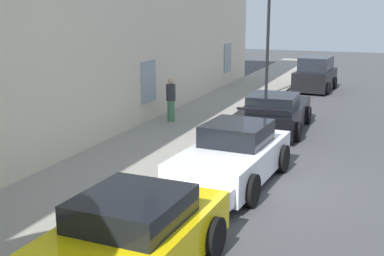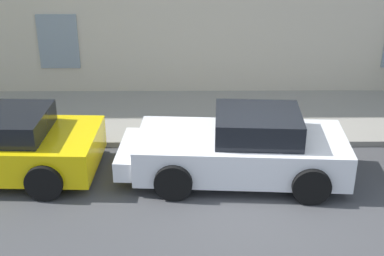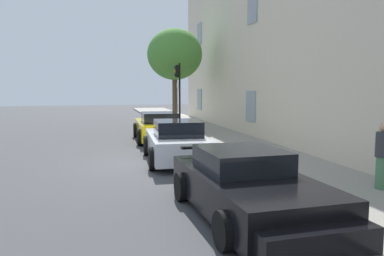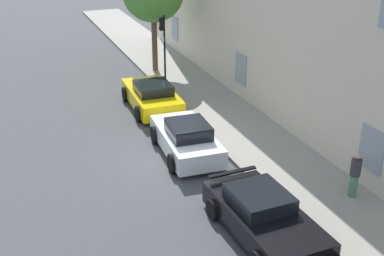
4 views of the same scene
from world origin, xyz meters
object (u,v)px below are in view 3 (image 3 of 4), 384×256
Objects in this scene: tree_near_kerb at (175,55)px; pedestrian_admiring at (382,155)px; sportscar_yellow_flank at (176,142)px; sportscar_red_lead at (158,127)px; traffic_light at (178,85)px; sportscar_white_middle at (251,190)px.

tree_near_kerb reaches higher than pedestrian_admiring.
tree_near_kerb is (-10.33, 2.09, 3.85)m from sportscar_yellow_flank.
tree_near_kerb reaches higher than sportscar_red_lead.
sportscar_red_lead is 3.04× the size of pedestrian_admiring.
sportscar_white_middle is at bearing -6.32° from traffic_light.
traffic_light is 2.32× the size of pedestrian_admiring.
sportscar_yellow_flank is (5.15, -0.20, 0.02)m from sportscar_red_lead.
pedestrian_admiring is (5.32, 3.90, 0.32)m from sportscar_yellow_flank.
traffic_light is at bearing -7.43° from tree_near_kerb.
tree_near_kerb reaches higher than sportscar_yellow_flank.
sportscar_yellow_flank is at bearing -177.99° from sportscar_white_middle.
sportscar_white_middle is at bearing -77.59° from pedestrian_admiring.
sportscar_red_lead is at bearing -30.63° from traffic_light.
tree_near_kerb is at bearing 160.01° from sportscar_red_lead.
sportscar_white_middle is 3.04× the size of pedestrian_admiring.
sportscar_yellow_flank reaches higher than sportscar_red_lead.
traffic_light is (-13.90, 1.54, 2.08)m from sportscar_white_middle.
sportscar_yellow_flank is 8.21m from traffic_light.
pedestrian_admiring is (10.46, 3.70, 0.34)m from sportscar_red_lead.
sportscar_yellow_flank is 1.26× the size of traffic_light.
sportscar_yellow_flank is 0.79× the size of tree_near_kerb.
sportscar_yellow_flank is 6.13m from sportscar_white_middle.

